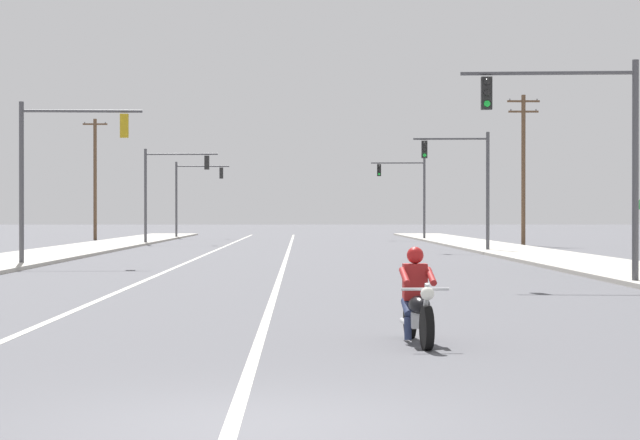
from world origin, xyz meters
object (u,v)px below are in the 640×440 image
Objects in this scene: motorcycle_with_rider at (417,305)px; utility_pole_left_far at (95,177)px; traffic_signal_near_left at (56,158)px; traffic_signal_far_left at (192,188)px; traffic_signal_mid_left at (166,181)px; traffic_signal_far_right at (409,187)px; traffic_signal_near_right at (584,136)px; utility_pole_right_far at (523,165)px; traffic_signal_mid_right at (467,174)px.

motorcycle_with_rider is 0.24× the size of utility_pole_left_far.
traffic_signal_near_left is 1.00× the size of traffic_signal_far_left.
utility_pole_left_far is (-6.93, 12.69, 0.70)m from traffic_signal_mid_left.
traffic_signal_mid_left is at bearing 100.65° from motorcycle_with_rider.
traffic_signal_far_right reaches higher than motorcycle_with_rider.
traffic_signal_near_left is at bearing -112.49° from traffic_signal_far_right.
traffic_signal_near_right is 59.37m from utility_pole_left_far.
utility_pole_right_far is 33.36m from utility_pole_left_far.
traffic_signal_far_left is (0.37, 48.34, -0.02)m from traffic_signal_near_left.
traffic_signal_far_right is at bearing -19.91° from traffic_signal_far_left.
traffic_signal_far_right and traffic_signal_far_left have the same top height.
traffic_signal_mid_right is 13.62m from utility_pole_right_far.
motorcycle_with_rider is at bearing -113.80° from traffic_signal_near_right.
traffic_signal_mid_left reaches higher than motorcycle_with_rider.
traffic_signal_far_left is (-16.65, 60.01, -0.03)m from traffic_signal_near_right.
traffic_signal_mid_right is at bearing 40.37° from traffic_signal_near_left.
traffic_signal_far_left is at bearing 98.18° from motorcycle_with_rider.
utility_pole_left_far is (-17.39, 68.26, 4.20)m from motorcycle_with_rider.
traffic_signal_near_right is at bearing -90.47° from traffic_signal_far_right.
traffic_signal_far_left is at bearing 89.56° from traffic_signal_near_left.
utility_pole_right_far is 1.03× the size of utility_pole_left_far.
traffic_signal_near_right is 1.00× the size of traffic_signal_mid_right.
utility_pole_right_far is at bearing -27.34° from utility_pole_left_far.
traffic_signal_mid_left is at bearing 138.87° from traffic_signal_mid_right.
utility_pole_left_far is (-24.20, 27.76, 0.75)m from traffic_signal_mid_right.
traffic_signal_near_right is 62.27m from traffic_signal_far_left.
motorcycle_with_rider is 0.35× the size of traffic_signal_far_left.
traffic_signal_near_right is 39.72m from utility_pole_right_far.
motorcycle_with_rider is 41.21m from traffic_signal_mid_right.
utility_pole_right_far is at bearing 66.42° from traffic_signal_mid_right.
traffic_signal_mid_left and traffic_signal_far_right have the same top height.
traffic_signal_mid_left is (-10.45, 55.57, 3.51)m from motorcycle_with_rider.
utility_pole_right_far reaches higher than traffic_signal_far_right.
traffic_signal_far_right is at bearing 89.53° from traffic_signal_near_right.
traffic_signal_near_left reaches higher than motorcycle_with_rider.
utility_pole_left_far is (-29.63, 15.32, -0.28)m from utility_pole_right_far.
utility_pole_right_far is (12.25, 52.95, 4.48)m from motorcycle_with_rider.
traffic_signal_mid_left is 14.48m from utility_pole_left_far.
utility_pole_left_far reaches higher than traffic_signal_far_left.
traffic_signal_mid_left is at bearing -144.76° from traffic_signal_far_right.
utility_pole_left_far reaches higher than traffic_signal_mid_right.
traffic_signal_far_left is (-17.08, 6.19, 0.02)m from traffic_signal_far_right.
traffic_signal_mid_right is at bearing -89.31° from traffic_signal_far_right.
utility_pole_left_far reaches higher than motorcycle_with_rider.
traffic_signal_near_left is 0.67× the size of utility_pole_left_far.
utility_pole_right_far is at bearing 49.89° from traffic_signal_near_left.
traffic_signal_far_right is (17.46, 42.16, -0.03)m from traffic_signal_near_left.
traffic_signal_near_left is 0.66× the size of utility_pole_right_far.
traffic_signal_near_right is 1.00× the size of traffic_signal_near_left.
utility_pole_left_far reaches higher than traffic_signal_mid_left.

